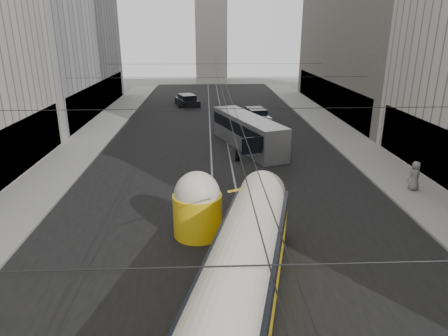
{
  "coord_description": "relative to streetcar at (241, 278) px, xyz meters",
  "views": [
    {
      "loc": [
        -1.06,
        -1.71,
        9.71
      ],
      "look_at": [
        -0.25,
        16.75,
        3.31
      ],
      "focal_mm": 32.0,
      "sensor_mm": 36.0,
      "label": 1
    }
  ],
  "objects": [
    {
      "name": "road",
      "position": [
        -0.02,
        22.53,
        -1.64
      ],
      "size": [
        20.0,
        85.0,
        0.02
      ],
      "primitive_type": "cube",
      "color": "black",
      "rests_on": "ground"
    },
    {
      "name": "sidewalk_left",
      "position": [
        -12.02,
        26.03,
        -1.56
      ],
      "size": [
        4.0,
        72.0,
        0.15
      ],
      "primitive_type": "cube",
      "color": "gray",
      "rests_on": "ground"
    },
    {
      "name": "sidewalk_right",
      "position": [
        11.98,
        26.03,
        -1.56
      ],
      "size": [
        4.0,
        72.0,
        0.15
      ],
      "primitive_type": "cube",
      "color": "gray",
      "rests_on": "ground"
    },
    {
      "name": "rail_left",
      "position": [
        -0.77,
        22.53,
        -1.64
      ],
      "size": [
        0.12,
        85.0,
        0.04
      ],
      "primitive_type": "cube",
      "color": "gray",
      "rests_on": "ground"
    },
    {
      "name": "rail_right",
      "position": [
        0.73,
        22.53,
        -1.64
      ],
      "size": [
        0.12,
        85.0,
        0.04
      ],
      "primitive_type": "cube",
      "color": "gray",
      "rests_on": "ground"
    },
    {
      "name": "distant_tower",
      "position": [
        -0.02,
        70.03,
        13.33
      ],
      "size": [
        6.0,
        6.0,
        31.36
      ],
      "color": "#B2AFA8",
      "rests_on": "ground"
    },
    {
      "name": "catenary",
      "position": [
        0.1,
        21.52,
        4.24
      ],
      "size": [
        25.0,
        72.0,
        0.23
      ],
      "color": "black",
      "rests_on": "ground"
    },
    {
      "name": "streetcar",
      "position": [
        0.0,
        0.0,
        0.0
      ],
      "size": [
        5.64,
        14.93,
        3.35
      ],
      "color": "yellow",
      "rests_on": "ground"
    },
    {
      "name": "city_bus",
      "position": [
        2.4,
        21.72,
        -0.14
      ],
      "size": [
        5.66,
        11.2,
        2.74
      ],
      "color": "gray",
      "rests_on": "ground"
    },
    {
      "name": "sedan_white_far",
      "position": [
        4.35,
        31.63,
        -0.92
      ],
      "size": [
        2.84,
        5.28,
        1.58
      ],
      "color": "silver",
      "rests_on": "ground"
    },
    {
      "name": "sedan_dark_far",
      "position": [
        -3.69,
        41.95,
        -0.92
      ],
      "size": [
        3.64,
        5.41,
        1.58
      ],
      "color": "black",
      "rests_on": "ground"
    },
    {
      "name": "pedestrian_sidewalk_right",
      "position": [
        11.89,
        11.2,
        -0.55
      ],
      "size": [
        1.05,
        0.83,
        1.87
      ],
      "primitive_type": "imported",
      "rotation": [
        0.0,
        0.0,
        3.47
      ],
      "color": "slate",
      "rests_on": "sidewalk_right"
    }
  ]
}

